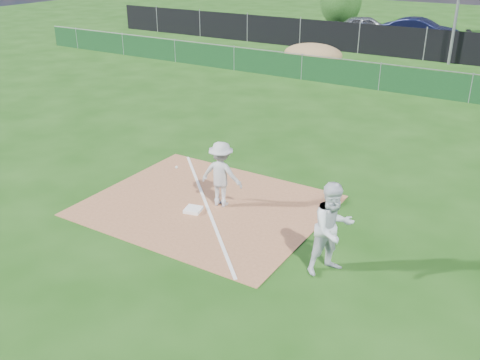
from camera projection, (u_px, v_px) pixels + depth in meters
name	position (u px, v px, depth m)	size (l,w,h in m)	color
ground	(337.00, 118.00, 21.15)	(90.00, 90.00, 0.00)	#17420E
infield_dirt	(207.00, 205.00, 14.17)	(6.00, 5.00, 0.02)	#965D3C
foul_line	(206.00, 205.00, 14.17)	(0.08, 7.00, 0.01)	white
green_fence	(380.00, 78.00, 24.77)	(44.00, 0.05, 1.20)	#0E3316
dirt_mound	(313.00, 54.00, 29.89)	(3.38, 2.60, 1.17)	olive
black_fence	(425.00, 45.00, 30.85)	(46.00, 0.04, 1.80)	black
parking_lot	(443.00, 47.00, 35.09)	(46.00, 9.00, 0.01)	black
first_base	(193.00, 210.00, 13.83)	(0.41, 0.41, 0.09)	white
play_at_first	(221.00, 174.00, 13.84)	(2.23, 0.81, 1.76)	silver
runner	(333.00, 229.00, 10.99)	(0.99, 0.77, 2.04)	silver
car_left	(367.00, 27.00, 37.71)	(1.84, 4.57, 1.56)	#A9ACB0
car_mid	(420.00, 31.00, 35.79)	(1.75, 5.01, 1.65)	black
tree_left	(341.00, 2.00, 42.01)	(3.22, 3.22, 3.82)	#382316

